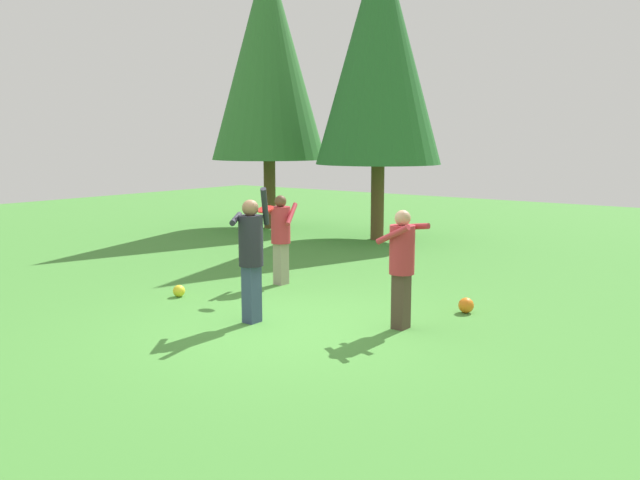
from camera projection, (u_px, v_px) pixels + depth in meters
ground_plane at (285, 325)px, 9.06m from camera, size 40.00×40.00×0.00m
person_thrower at (251, 250)px, 9.06m from camera, size 0.67×0.68×1.91m
person_catcher at (281, 232)px, 11.49m from camera, size 0.64×0.66×1.58m
person_bystander at (402, 259)px, 8.77m from camera, size 0.61×0.55×1.62m
frisbee at (266, 209)px, 10.67m from camera, size 0.29×0.29×0.11m
ball_orange at (466, 305)px, 9.69m from camera, size 0.23×0.23×0.23m
ball_yellow at (179, 291)px, 10.68m from camera, size 0.20×0.20×0.20m
tree_left at (379, 51)px, 16.13m from camera, size 3.14×3.14×7.51m
tree_far_left at (268, 57)px, 18.28m from camera, size 3.22×3.22×7.70m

